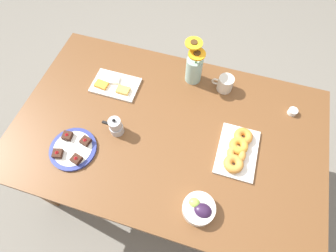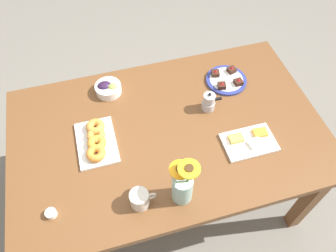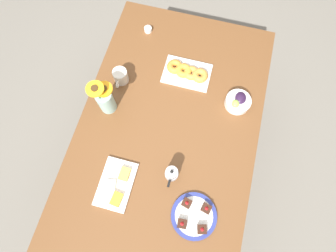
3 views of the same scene
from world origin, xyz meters
name	(u,v)px [view 2 (image 2 of 3)]	position (x,y,z in m)	size (l,w,h in m)	color
ground_plane	(168,192)	(0.00, 0.00, 0.00)	(6.00, 6.00, 0.00)	slate
dining_table	(168,140)	(0.00, 0.00, 0.65)	(1.60, 1.00, 0.74)	brown
coffee_mug	(140,199)	(-0.22, -0.34, 0.79)	(0.12, 0.08, 0.09)	beige
grape_bowl	(108,88)	(-0.25, 0.35, 0.77)	(0.14, 0.14, 0.07)	white
cheese_platter	(249,141)	(0.37, -0.18, 0.75)	(0.26, 0.17, 0.03)	white
croissant_platter	(96,141)	(-0.36, 0.02, 0.76)	(0.19, 0.28, 0.05)	white
jam_cup_honey	(51,213)	(-0.60, -0.29, 0.76)	(0.05, 0.05, 0.03)	white
dessert_plate	(226,80)	(0.42, 0.24, 0.75)	(0.23, 0.23, 0.05)	navy
flower_vase	(182,187)	(-0.04, -0.36, 0.84)	(0.12, 0.12, 0.27)	#99C1B7
moka_pot	(209,102)	(0.25, 0.08, 0.79)	(0.11, 0.07, 0.12)	#B7B7BC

